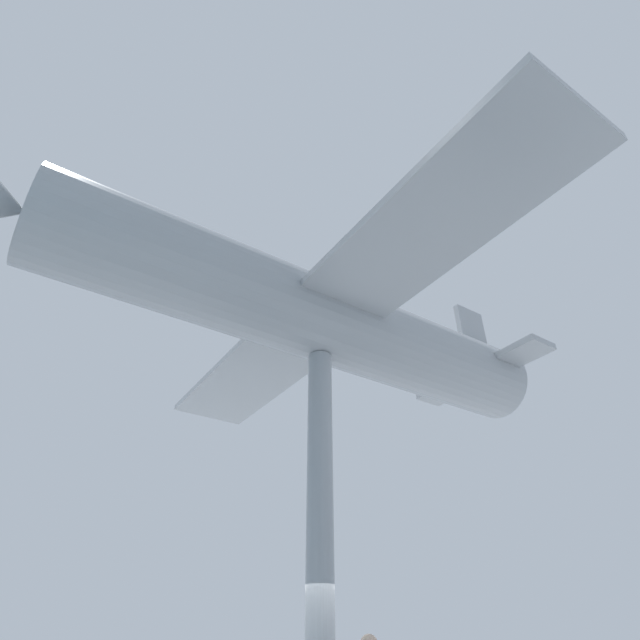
% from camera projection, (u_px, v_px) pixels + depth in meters
% --- Properties ---
extents(support_pylon_central, '(0.54, 0.54, 7.25)m').
position_uv_depth(support_pylon_central, '(320.00, 519.00, 9.66)').
color(support_pylon_central, '#999EA3').
rests_on(support_pylon_central, ground_plane).
extents(suspended_airplane, '(14.20, 14.49, 3.49)m').
position_uv_depth(suspended_airplane, '(309.00, 316.00, 12.11)').
color(suspended_airplane, '#93999E').
rests_on(suspended_airplane, support_pylon_central).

